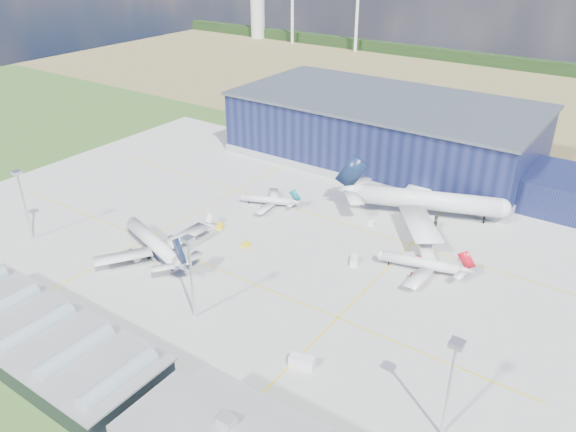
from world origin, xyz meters
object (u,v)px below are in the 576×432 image
(light_mast_east, at_px, (452,374))
(gse_tug_a, at_px, (220,226))
(gse_van_b, at_px, (354,261))
(airliner_widebody, at_px, (429,191))
(airstair, at_px, (213,221))
(car_b, at_px, (245,413))
(hangar, at_px, (390,134))
(airliner_red, at_px, (421,258))
(light_mast_west, at_px, (22,194))
(gse_tug_c, at_px, (446,268))
(gse_van_c, at_px, (226,386))
(gse_tug_b, at_px, (246,245))
(gse_van_a, at_px, (302,361))
(light_mast_center, at_px, (190,265))
(gse_cart_a, at_px, (372,223))
(airliner_regional, at_px, (268,197))
(airliner_navy, at_px, (153,236))

(light_mast_east, bearing_deg, gse_tug_a, 156.66)
(gse_tug_a, distance_m, gse_van_b, 46.75)
(airliner_widebody, distance_m, airstair, 72.32)
(car_b, bearing_deg, airliner_widebody, 9.26)
(gse_tug_a, distance_m, airstair, 3.68)
(hangar, height_order, airliner_red, hangar)
(light_mast_west, height_order, gse_tug_c, light_mast_west)
(gse_van_b, xyz_separation_m, gse_van_c, (2.11, -59.79, 0.01))
(car_b, bearing_deg, airstair, 53.05)
(airstair, bearing_deg, gse_van_b, 0.02)
(gse_tug_b, bearing_deg, gse_van_b, 22.36)
(gse_van_c, xyz_separation_m, airstair, (-52.05, 54.34, 0.37))
(light_mast_east, relative_size, airliner_red, 0.82)
(gse_tug_b, distance_m, gse_van_b, 33.70)
(gse_tug_c, xyz_separation_m, gse_van_c, (-21.21, -72.02, 0.44))
(gse_tug_b, bearing_deg, gse_van_a, -33.79)
(light_mast_center, bearing_deg, car_b, -30.38)
(gse_cart_a, xyz_separation_m, gse_van_c, (8.99, -84.28, 0.45))
(car_b, bearing_deg, airliner_regional, 40.93)
(light_mast_center, height_order, airstair, light_mast_center)
(light_mast_east, height_order, gse_tug_b, light_mast_east)
(gse_van_a, height_order, gse_van_c, gse_van_a)
(light_mast_east, relative_size, gse_van_c, 5.21)
(gse_van_c, bearing_deg, car_b, -97.89)
(gse_van_b, bearing_deg, gse_tug_c, 4.52)
(airliner_red, distance_m, airliner_widebody, 35.35)
(gse_cart_a, xyz_separation_m, gse_van_b, (6.87, -24.48, 0.44))
(gse_van_b, bearing_deg, gse_cart_a, 82.54)
(light_mast_west, bearing_deg, light_mast_center, 0.00)
(light_mast_west, height_order, gse_van_c, light_mast_west)
(light_mast_east, xyz_separation_m, airliner_widebody, (-38.41, 85.00, -5.73))
(light_mast_west, xyz_separation_m, light_mast_east, (135.00, 0.00, 0.00))
(light_mast_west, bearing_deg, airliner_navy, 21.65)
(hangar, height_order, car_b, hangar)
(airliner_regional, xyz_separation_m, gse_van_b, (43.51, -16.16, -2.62))
(airliner_regional, xyz_separation_m, gse_van_c, (45.63, -75.96, -2.61))
(light_mast_west, distance_m, airliner_navy, 43.00)
(gse_tug_b, bearing_deg, gse_van_c, -50.87)
(airliner_widebody, distance_m, gse_van_c, 100.27)
(airliner_navy, xyz_separation_m, gse_tug_b, (19.80, 19.10, -5.68))
(light_mast_center, distance_m, airliner_widebody, 89.25)
(light_mast_center, xyz_separation_m, gse_tug_b, (-11.14, 34.61, -14.81))
(light_mast_center, distance_m, gse_van_b, 51.63)
(airstair, bearing_deg, gse_tug_b, -21.52)
(light_mast_west, xyz_separation_m, gse_tug_b, (58.86, 34.61, -14.81))
(hangar, height_order, airliner_regional, hangar)
(airliner_red, relative_size, gse_tug_c, 9.96)
(airliner_navy, height_order, airliner_red, airliner_navy)
(hangar, distance_m, gse_tug_b, 90.95)
(light_mast_west, bearing_deg, gse_tug_b, 30.45)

